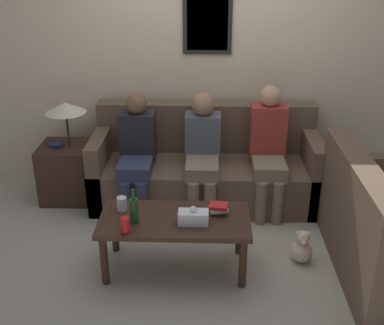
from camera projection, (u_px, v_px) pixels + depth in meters
name	position (u px, v px, depth m)	size (l,w,h in m)	color
ground_plane	(205.00, 223.00, 4.54)	(16.00, 16.00, 0.00)	#ADA899
wall_back	(207.00, 63.00, 4.86)	(9.00, 0.08, 2.60)	beige
couch_main	(205.00, 169.00, 4.87)	(2.22, 0.84, 0.93)	brown
coffee_table	(175.00, 225.00, 3.75)	(1.17, 0.56, 0.46)	#382319
side_table_with_lamp	(67.00, 166.00, 4.85)	(0.50, 0.48, 1.02)	#382319
wine_bottle	(134.00, 210.00, 3.63)	(0.07, 0.07, 0.28)	#19421E
drinking_glass	(122.00, 204.00, 3.81)	(0.08, 0.08, 0.11)	silver
book_stack	(218.00, 209.00, 3.77)	(0.16, 0.13, 0.08)	black
soda_can	(125.00, 225.00, 3.51)	(0.07, 0.07, 0.12)	red
tissue_box	(193.00, 217.00, 3.63)	(0.23, 0.12, 0.14)	silver
person_left	(137.00, 149.00, 4.58)	(0.34, 0.61, 1.13)	#2D334C
person_middle	(203.00, 149.00, 4.59)	(0.34, 0.64, 1.13)	#756651
person_right	(268.00, 146.00, 4.58)	(0.34, 0.62, 1.20)	#756651
teddy_bear	(301.00, 248.00, 3.94)	(0.18, 0.18, 0.28)	beige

